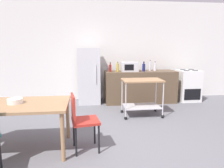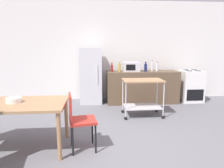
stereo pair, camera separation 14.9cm
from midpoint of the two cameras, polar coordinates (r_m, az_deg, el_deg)
name	(u,v)px [view 1 (the left image)]	position (r m, az deg, el deg)	size (l,w,h in m)	color
ground_plane	(125,144)	(3.63, 2.33, -15.95)	(12.00, 12.00, 0.00)	slate
back_wall	(107,51)	(6.44, -2.07, 8.89)	(8.40, 0.12, 2.90)	silver
kitchen_counter	(140,87)	(6.10, 6.91, -0.72)	(2.00, 0.64, 0.90)	brown
dining_table	(18,109)	(3.53, -25.14, -6.08)	(1.50, 0.90, 0.75)	#A37A51
chair_red	(81,118)	(3.30, -9.60, -9.12)	(0.46, 0.46, 0.89)	#B72D23
stove_oven	(188,85)	(6.60, 19.20, -0.36)	(0.60, 0.61, 0.92)	white
refrigerator	(89,76)	(5.97, -6.91, 2.21)	(0.60, 0.63, 1.55)	silver
kitchen_cart	(142,91)	(4.89, 7.21, -1.99)	(0.91, 0.57, 0.85)	#A37A51
bottle_wine	(110,68)	(5.81, -1.21, 4.34)	(0.06, 0.06, 0.26)	maroon
bottle_vinegar	(118,68)	(5.84, 0.83, 4.46)	(0.07, 0.07, 0.27)	gold
microwave	(129,67)	(5.92, 3.99, 4.68)	(0.46, 0.35, 0.26)	silver
bottle_sesame_oil	(144,67)	(5.96, 7.85, 4.47)	(0.08, 0.08, 0.27)	navy
bottle_soy_sauce	(150,66)	(6.13, 9.54, 4.75)	(0.06, 0.06, 0.30)	silver
bottle_sparkling_water	(155,67)	(6.15, 10.82, 4.49)	(0.07, 0.07, 0.26)	silver
fruit_bowl	(15,101)	(3.53, -25.79, -4.14)	(0.23, 0.23, 0.07)	white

